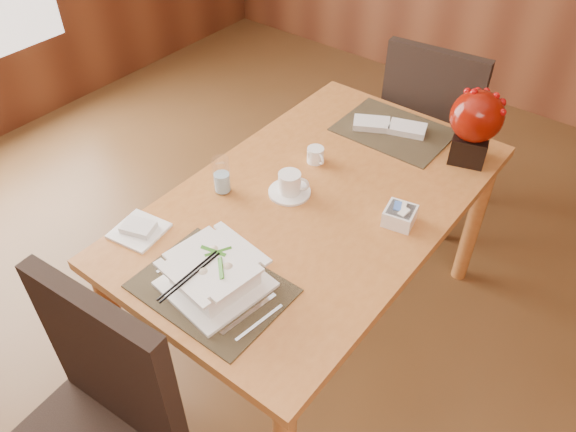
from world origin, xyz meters
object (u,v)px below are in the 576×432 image
Objects in this scene: soup_setting at (214,274)px; far_chair at (433,126)px; water_glass at (222,175)px; bread_plate at (139,231)px; berry_decor at (475,123)px; dining_table at (316,217)px; creamer_jug at (315,155)px; sugar_caddy at (400,216)px; coffee_cup at (290,185)px.

soup_setting is 1.52m from far_chair.
water_glass reaches higher than soup_setting.
bread_plate is at bearing -102.40° from water_glass.
berry_decor is at bearing 81.29° from soup_setting.
far_chair is (0.01, 0.96, -0.08)m from dining_table.
creamer_jug is 0.73m from bread_plate.
bread_plate is (-0.37, 0.02, -0.05)m from soup_setting.
bread_plate is (-0.37, -0.52, 0.10)m from dining_table.
water_glass is at bearing -130.06° from berry_decor.
berry_decor reaches higher than bread_plate.
bread_plate is (-0.69, -1.07, -0.16)m from berry_decor.
sugar_caddy is (0.30, 0.06, 0.13)m from dining_table.
creamer_jug reaches higher than sugar_caddy.
soup_setting is 1.07× the size of berry_decor.
berry_decor is (0.32, 0.56, 0.26)m from dining_table.
dining_table is at bearing 83.11° from far_chair.
dining_table is at bearing -120.23° from berry_decor.
soup_setting reaches higher than sugar_caddy.
dining_table is 0.26m from creamer_jug.
bread_plate is (-0.67, -0.58, -0.02)m from sugar_caddy.
creamer_jug is (-0.14, 0.18, 0.13)m from dining_table.
berry_decor is (0.62, 0.74, 0.09)m from water_glass.
soup_setting is 0.50m from coffee_cup.
water_glass reaches higher than sugar_caddy.
soup_setting reaches higher than dining_table.
dining_table is 17.68× the size of creamer_jug.
sugar_caddy is (0.44, -0.11, -0.00)m from creamer_jug.
dining_table is 15.07× the size of sugar_caddy.
water_glass is at bearing -90.68° from creamer_jug.
soup_setting is 1.14m from berry_decor.
creamer_jug is at bearing 165.70° from sugar_caddy.
berry_decor is (0.42, 0.60, 0.13)m from coffee_cup.
creamer_jug is (-0.04, 0.22, -0.01)m from coffee_cup.
dining_table is 1.48× the size of far_chair.
water_glass is at bearing 77.60° from bread_plate.
creamer_jug is 0.83m from far_chair.
water_glass is at bearing 68.68° from far_chair.
sugar_caddy reaches higher than bread_plate.
sugar_caddy is at bearing 41.02° from bread_plate.
coffee_cup is 0.74m from berry_decor.
water_glass is at bearing 137.79° from soup_setting.
berry_decor is at bearing 49.94° from water_glass.
water_glass reaches higher than bread_plate.
water_glass reaches higher than creamer_jug.
berry_decor reaches higher than soup_setting.
sugar_caddy is at bearing -92.85° from berry_decor.
coffee_cup reaches higher than sugar_caddy.
berry_decor is (0.02, 0.49, 0.14)m from sugar_caddy.
coffee_cup is 1.03m from far_chair.
far_chair is (-0.29, 0.90, -0.21)m from sugar_caddy.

